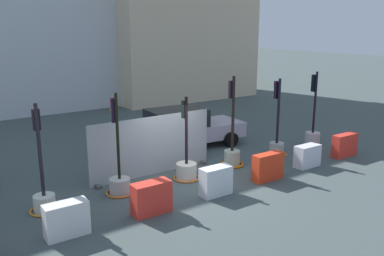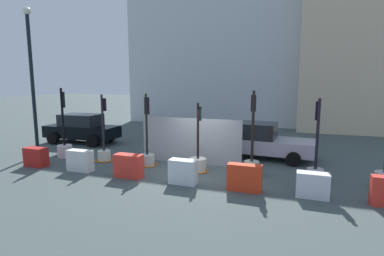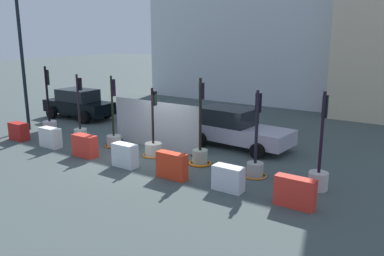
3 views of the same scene
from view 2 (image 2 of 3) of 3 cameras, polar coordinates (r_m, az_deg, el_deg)
The scene contains 19 objects.
ground_plane at distance 12.25m, azimuth 0.27°, elevation -8.36°, with size 120.00×120.00×0.00m, color #44504F.
traffic_light_0 at distance 15.76m, azimuth -22.79°, elevation -2.96°, with size 0.67×0.67×3.30m.
traffic_light_1 at distance 14.50m, azimuth -16.16°, elevation -3.83°, with size 0.84×0.84×3.03m.
traffic_light_2 at distance 13.32m, azimuth -8.39°, elevation -4.79°, with size 0.87×0.87×3.09m.
traffic_light_3 at distance 12.32m, azimuth 1.12°, elevation -6.20°, with size 0.89×0.89×2.77m.
traffic_light_4 at distance 12.01m, azimuth 11.14°, elevation -6.18°, with size 0.86×0.86×3.27m.
traffic_light_5 at distance 11.91m, azimuth 22.13°, elevation -6.74°, with size 0.85×0.85×3.02m.
construction_barrier_0 at distance 14.65m, azimuth -27.21°, elevation -4.86°, with size 0.98×0.49×0.81m.
construction_barrier_1 at distance 13.17m, azimuth -20.23°, elevation -5.76°, with size 1.05×0.45×0.86m.
construction_barrier_2 at distance 11.81m, azimuth -11.79°, elevation -6.97°, with size 1.07×0.48×0.89m.
construction_barrier_3 at distance 10.86m, azimuth -1.70°, elevation -8.22°, with size 0.98×0.45×0.88m.
construction_barrier_4 at distance 10.32m, azimuth 9.79°, elevation -9.18°, with size 1.12×0.38×0.91m.
construction_barrier_5 at distance 10.35m, azimuth 21.68°, elevation -9.94°, with size 0.99×0.46×0.80m.
car_silver_hatchback at distance 14.77m, azimuth 12.61°, elevation -2.30°, with size 4.67×2.43×1.66m.
car_black_sedan at distance 19.03m, azimuth -19.97°, elevation -0.08°, with size 4.36×2.13×1.70m.
building_main_facade at distance 28.49m, azimuth 5.32°, elevation 15.07°, with size 15.54×6.90×13.43m.
building_corner_block at distance 28.28m, azimuth 30.58°, elevation 16.20°, with size 10.58×10.35×15.64m.
street_lamp_post at distance 16.35m, azimuth -27.87°, elevation 9.28°, with size 0.36×0.36×6.96m.
site_fence_panel at distance 13.36m, azimuth -0.32°, elevation -2.62°, with size 4.56×0.50×2.02m.
Camera 2 is at (3.77, -11.09, 3.62)m, focal length 28.44 mm.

